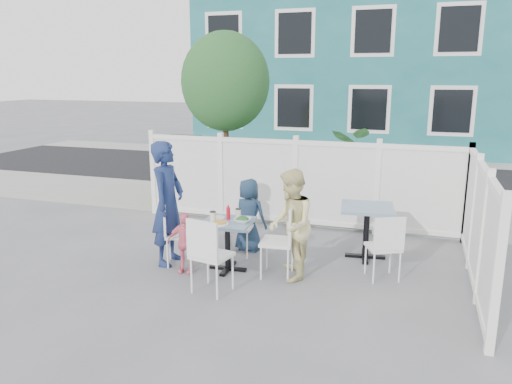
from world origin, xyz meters
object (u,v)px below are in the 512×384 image
(spare_table, at_px, (367,218))
(chair_near, at_px, (208,250))
(chair_back, at_px, (240,220))
(chair_left, at_px, (174,228))
(toddler, at_px, (185,243))
(main_table, at_px, (228,232))
(woman, at_px, (291,225))
(boy, at_px, (249,215))
(chair_right, at_px, (284,236))
(utility_cabinet, at_px, (182,167))
(man, at_px, (168,203))

(spare_table, distance_m, chair_near, 2.62)
(chair_back, distance_m, chair_near, 1.55)
(chair_left, bearing_deg, toddler, 27.85)
(chair_left, height_order, chair_near, chair_near)
(main_table, height_order, spare_table, spare_table)
(woman, relative_size, boy, 1.30)
(chair_right, distance_m, woman, 0.21)
(utility_cabinet, height_order, main_table, utility_cabinet)
(man, bearing_deg, utility_cabinet, 21.64)
(main_table, bearing_deg, spare_table, 31.39)
(utility_cabinet, xyz_separation_m, chair_right, (3.48, -3.92, -0.07))
(utility_cabinet, height_order, chair_left, utility_cabinet)
(toddler, bearing_deg, chair_left, 133.42)
(chair_back, relative_size, woman, 0.60)
(chair_back, bearing_deg, chair_right, 137.23)
(utility_cabinet, relative_size, chair_left, 1.40)
(spare_table, xyz_separation_m, chair_near, (-1.76, -1.93, -0.05))
(utility_cabinet, distance_m, chair_back, 4.15)
(spare_table, relative_size, chair_near, 0.86)
(chair_left, xyz_separation_m, boy, (0.85, 0.89, 0.04))
(main_table, height_order, chair_right, chair_right)
(boy, bearing_deg, chair_right, 141.00)
(main_table, distance_m, man, 0.99)
(spare_table, bearing_deg, main_table, -148.61)
(man, height_order, toddler, man)
(main_table, relative_size, chair_right, 0.72)
(chair_back, height_order, man, man)
(main_table, bearing_deg, chair_near, -86.02)
(chair_near, xyz_separation_m, woman, (0.86, 0.82, 0.18))
(chair_back, bearing_deg, main_table, 91.11)
(woman, bearing_deg, utility_cabinet, -154.57)
(utility_cabinet, relative_size, main_table, 1.81)
(chair_right, relative_size, toddler, 1.15)
(main_table, height_order, chair_near, chair_near)
(chair_right, bearing_deg, man, 85.87)
(utility_cabinet, bearing_deg, chair_right, -45.38)
(main_table, relative_size, chair_left, 0.78)
(chair_right, bearing_deg, chair_left, 86.75)
(spare_table, height_order, chair_back, chair_back)
(spare_table, distance_m, boy, 1.82)
(utility_cabinet, relative_size, spare_table, 1.53)
(spare_table, bearing_deg, chair_near, -132.36)
(utility_cabinet, xyz_separation_m, main_table, (2.67, -3.95, -0.09))
(chair_near, bearing_deg, woman, 54.76)
(main_table, bearing_deg, chair_left, -178.38)
(main_table, xyz_separation_m, toddler, (-0.54, -0.26, -0.13))
(spare_table, bearing_deg, chair_left, -156.81)
(main_table, relative_size, boy, 0.63)
(chair_right, bearing_deg, utility_cabinet, 36.45)
(main_table, bearing_deg, boy, 88.68)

